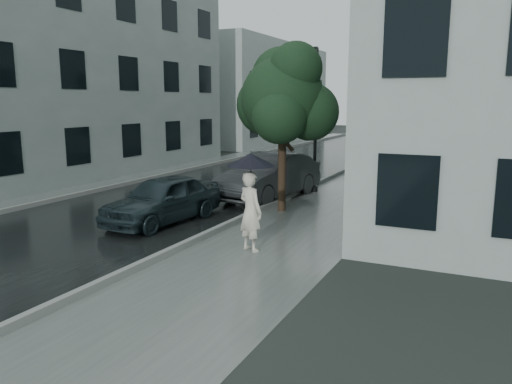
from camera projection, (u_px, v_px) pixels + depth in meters
The scene contains 14 objects.
ground at pixel (229, 266), 10.40m from camera, with size 120.00×120.00×0.00m, color black.
sidewalk at pixel (370, 183), 20.97m from camera, with size 3.50×60.00×0.01m, color slate.
kerb_near at pixel (328, 178), 21.72m from camera, with size 0.15×60.00×0.15m, color slate.
asphalt_road at pixel (255, 175), 23.20m from camera, with size 6.85×60.00×0.00m, color black.
kerb_far at pixel (191, 169), 24.66m from camera, with size 0.15×60.00×0.15m, color slate.
sidewalk_far at pixel (176, 169), 25.06m from camera, with size 1.70×60.00×0.01m, color #4C5451.
building_far_a at pixel (43, 70), 22.44m from camera, with size 7.02×20.00×9.50m.
building_far_b at pixel (254, 93), 42.14m from camera, with size 7.02×18.00×8.00m.
pedestrian at pixel (251, 211), 11.32m from camera, with size 0.67×0.44×1.83m, color beige.
umbrella at pixel (251, 160), 11.13m from camera, with size 1.28×1.28×1.35m.
street_tree at pixel (284, 98), 15.08m from camera, with size 3.29×2.99×5.10m.
lamp_post at pixel (312, 109), 18.44m from camera, with size 0.83×0.45×5.40m.
car_near at pixel (163, 199), 14.03m from camera, with size 1.57×3.91×1.33m, color #1A282C.
car_far at pixel (269, 176), 17.48m from camera, with size 1.67×4.78×1.58m, color #222527.
Camera 1 is at (4.76, -8.75, 3.40)m, focal length 35.00 mm.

